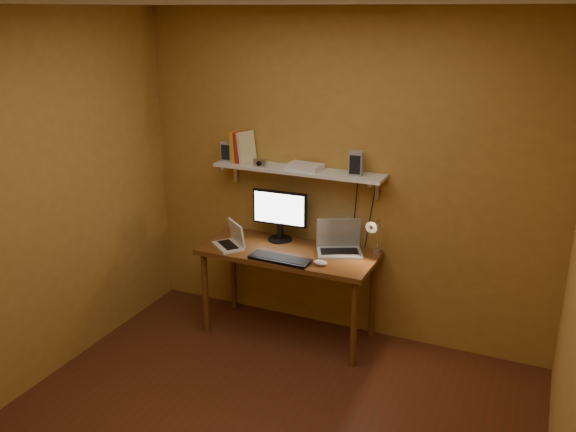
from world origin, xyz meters
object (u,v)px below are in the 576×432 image
at_px(mouse, 321,263).
at_px(shelf_camera, 260,163).
at_px(wall_shelf, 298,171).
at_px(netbook, 232,240).
at_px(monitor, 280,213).
at_px(keyboard, 280,259).
at_px(desk, 288,260).
at_px(laptop, 339,243).
at_px(speaker_right, 356,163).
at_px(desk_lamp, 374,233).
at_px(router, 305,167).
at_px(speaker_left, 228,151).

relative_size(mouse, shelf_camera, 0.98).
bearing_deg(wall_shelf, netbook, -146.49).
distance_m(wall_shelf, monitor, 0.40).
xyz_separation_m(netbook, keyboard, (0.48, -0.11, -0.04)).
bearing_deg(shelf_camera, netbook, -124.36).
bearing_deg(keyboard, desk, 98.71).
height_order(laptop, speaker_right, speaker_right).
bearing_deg(speaker_right, laptop, -159.03).
relative_size(speaker_right, shelf_camera, 1.65).
relative_size(wall_shelf, keyboard, 2.92).
relative_size(desk_lamp, router, 1.38).
bearing_deg(laptop, netbook, 171.35).
xyz_separation_m(laptop, speaker_left, (-1.01, 0.06, 0.64)).
bearing_deg(wall_shelf, shelf_camera, -165.85).
distance_m(mouse, desk_lamp, 0.47).
bearing_deg(desk_lamp, keyboard, -151.83).
xyz_separation_m(desk_lamp, shelf_camera, (-0.96, -0.01, 0.45)).
bearing_deg(shelf_camera, laptop, 1.97).
distance_m(desk, desk_lamp, 0.73).
xyz_separation_m(wall_shelf, desk_lamp, (0.66, -0.07, -0.40)).
relative_size(wall_shelf, desk_lamp, 3.73).
relative_size(laptop, shelf_camera, 3.79).
distance_m(keyboard, shelf_camera, 0.79).
bearing_deg(netbook, shelf_camera, 94.21).
xyz_separation_m(monitor, speaker_right, (0.63, 0.01, 0.48)).
bearing_deg(monitor, speaker_right, -0.98).
bearing_deg(speaker_left, wall_shelf, -4.97).
bearing_deg(keyboard, shelf_camera, 136.12).
xyz_separation_m(desk, speaker_left, (-0.64, 0.20, 0.79)).
bearing_deg(desk, keyboard, -83.22).
bearing_deg(monitor, netbook, -137.62).
bearing_deg(router, speaker_left, 178.68).
bearing_deg(speaker_left, desk_lamp, -7.51).
xyz_separation_m(speaker_left, router, (0.70, -0.02, -0.06)).
height_order(desk, shelf_camera, shelf_camera).
relative_size(netbook, mouse, 3.01).
distance_m(netbook, desk_lamp, 1.14).
distance_m(laptop, speaker_left, 1.20).
bearing_deg(speaker_right, monitor, 174.52).
relative_size(mouse, router, 0.40).
height_order(mouse, router, router).
xyz_separation_m(speaker_right, router, (-0.42, -0.01, -0.07)).
xyz_separation_m(keyboard, speaker_right, (0.45, 0.41, 0.70)).
bearing_deg(router, monitor, -178.58).
xyz_separation_m(netbook, shelf_camera, (0.15, 0.22, 0.60)).
height_order(speaker_right, shelf_camera, speaker_right).
relative_size(monitor, laptop, 1.12).
bearing_deg(speaker_right, router, 174.33).
bearing_deg(desk, speaker_right, 22.24).
height_order(desk_lamp, shelf_camera, shelf_camera).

